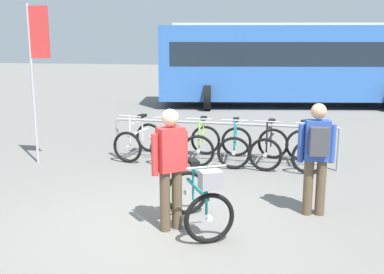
{
  "coord_description": "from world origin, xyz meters",
  "views": [
    {
      "loc": [
        1.58,
        -5.65,
        2.51
      ],
      "look_at": [
        0.29,
        1.33,
        1.0
      ],
      "focal_mm": 42.99,
      "sensor_mm": 36.0,
      "label": 1
    }
  ],
  "objects_px": {
    "racked_bike_red": "(170,142)",
    "racked_bike_teal": "(235,145)",
    "bus_distant": "(293,60)",
    "racked_bike_white": "(139,140)",
    "racked_bike_black": "(269,147)",
    "racked_bike_blue": "(305,149)",
    "pedestrian_with_backpack": "(317,153)",
    "banner_flag": "(37,54)",
    "racked_bike_lime": "(202,144)",
    "person_with_featured_bike": "(171,164)",
    "featured_bicycle": "(199,199)"
  },
  "relations": [
    {
      "from": "racked_bike_lime",
      "to": "bus_distant",
      "type": "height_order",
      "value": "bus_distant"
    },
    {
      "from": "racked_bike_white",
      "to": "bus_distant",
      "type": "bearing_deg",
      "value": 68.06
    },
    {
      "from": "bus_distant",
      "to": "banner_flag",
      "type": "distance_m",
      "value": 10.87
    },
    {
      "from": "racked_bike_white",
      "to": "racked_bike_red",
      "type": "relative_size",
      "value": 1.04
    },
    {
      "from": "bus_distant",
      "to": "banner_flag",
      "type": "relative_size",
      "value": 3.21
    },
    {
      "from": "featured_bicycle",
      "to": "person_with_featured_bike",
      "type": "xyz_separation_m",
      "value": [
        -0.38,
        -0.04,
        0.46
      ]
    },
    {
      "from": "racked_bike_blue",
      "to": "banner_flag",
      "type": "bearing_deg",
      "value": -172.67
    },
    {
      "from": "racked_bike_white",
      "to": "racked_bike_blue",
      "type": "height_order",
      "value": "same"
    },
    {
      "from": "banner_flag",
      "to": "racked_bike_lime",
      "type": "bearing_deg",
      "value": 13.62
    },
    {
      "from": "racked_bike_teal",
      "to": "person_with_featured_bike",
      "type": "relative_size",
      "value": 0.69
    },
    {
      "from": "racked_bike_blue",
      "to": "pedestrian_with_backpack",
      "type": "xyz_separation_m",
      "value": [
        -0.01,
        -2.64,
        0.57
      ]
    },
    {
      "from": "racked_bike_teal",
      "to": "racked_bike_black",
      "type": "height_order",
      "value": "same"
    },
    {
      "from": "racked_bike_white",
      "to": "racked_bike_teal",
      "type": "height_order",
      "value": "same"
    },
    {
      "from": "racked_bike_lime",
      "to": "bus_distant",
      "type": "xyz_separation_m",
      "value": [
        2.09,
        8.71,
        1.37
      ]
    },
    {
      "from": "racked_bike_red",
      "to": "bus_distant",
      "type": "relative_size",
      "value": 0.11
    },
    {
      "from": "racked_bike_red",
      "to": "racked_bike_teal",
      "type": "bearing_deg",
      "value": -2.54
    },
    {
      "from": "racked_bike_white",
      "to": "racked_bike_lime",
      "type": "height_order",
      "value": "same"
    },
    {
      "from": "racked_bike_white",
      "to": "racked_bike_red",
      "type": "height_order",
      "value": "same"
    },
    {
      "from": "pedestrian_with_backpack",
      "to": "featured_bicycle",
      "type": "bearing_deg",
      "value": -151.5
    },
    {
      "from": "racked_bike_lime",
      "to": "person_with_featured_bike",
      "type": "distance_m",
      "value": 3.65
    },
    {
      "from": "racked_bike_red",
      "to": "racked_bike_teal",
      "type": "distance_m",
      "value": 1.4
    },
    {
      "from": "pedestrian_with_backpack",
      "to": "banner_flag",
      "type": "bearing_deg",
      "value": 159.67
    },
    {
      "from": "featured_bicycle",
      "to": "pedestrian_with_backpack",
      "type": "height_order",
      "value": "pedestrian_with_backpack"
    },
    {
      "from": "racked_bike_white",
      "to": "racked_bike_blue",
      "type": "relative_size",
      "value": 1.01
    },
    {
      "from": "racked_bike_lime",
      "to": "person_with_featured_bike",
      "type": "bearing_deg",
      "value": -87.39
    },
    {
      "from": "featured_bicycle",
      "to": "pedestrian_with_backpack",
      "type": "xyz_separation_m",
      "value": [
        1.55,
        0.84,
        0.49
      ]
    },
    {
      "from": "pedestrian_with_backpack",
      "to": "banner_flag",
      "type": "distance_m",
      "value": 5.78
    },
    {
      "from": "racked_bike_teal",
      "to": "pedestrian_with_backpack",
      "type": "xyz_separation_m",
      "value": [
        1.39,
        -2.7,
        0.57
      ]
    },
    {
      "from": "racked_bike_teal",
      "to": "bus_distant",
      "type": "bearing_deg",
      "value": 80.99
    },
    {
      "from": "featured_bicycle",
      "to": "racked_bike_white",
      "type": "bearing_deg",
      "value": 118.06
    },
    {
      "from": "racked_bike_red",
      "to": "banner_flag",
      "type": "xyz_separation_m",
      "value": [
        -2.5,
        -0.81,
        1.86
      ]
    },
    {
      "from": "racked_bike_white",
      "to": "pedestrian_with_backpack",
      "type": "relative_size",
      "value": 0.72
    },
    {
      "from": "racked_bike_teal",
      "to": "racked_bike_blue",
      "type": "bearing_deg",
      "value": -2.54
    },
    {
      "from": "pedestrian_with_backpack",
      "to": "bus_distant",
      "type": "xyz_separation_m",
      "value": [
        -0.01,
        11.44,
        0.8
      ]
    },
    {
      "from": "racked_bike_white",
      "to": "person_with_featured_bike",
      "type": "relative_size",
      "value": 0.72
    },
    {
      "from": "racked_bike_teal",
      "to": "racked_bike_red",
      "type": "bearing_deg",
      "value": 177.46
    },
    {
      "from": "racked_bike_white",
      "to": "racked_bike_black",
      "type": "distance_m",
      "value": 2.8
    },
    {
      "from": "racked_bike_white",
      "to": "pedestrian_with_backpack",
      "type": "bearing_deg",
      "value": -38.69
    },
    {
      "from": "racked_bike_red",
      "to": "bus_distant",
      "type": "xyz_separation_m",
      "value": [
        2.78,
        8.68,
        1.37
      ]
    },
    {
      "from": "racked_bike_white",
      "to": "banner_flag",
      "type": "height_order",
      "value": "banner_flag"
    },
    {
      "from": "racked_bike_red",
      "to": "pedestrian_with_backpack",
      "type": "xyz_separation_m",
      "value": [
        2.79,
        -2.76,
        0.57
      ]
    },
    {
      "from": "person_with_featured_bike",
      "to": "banner_flag",
      "type": "relative_size",
      "value": 0.51
    },
    {
      "from": "racked_bike_teal",
      "to": "pedestrian_with_backpack",
      "type": "relative_size",
      "value": 0.69
    },
    {
      "from": "racked_bike_white",
      "to": "racked_bike_teal",
      "type": "xyz_separation_m",
      "value": [
        2.1,
        -0.09,
        0.0
      ]
    },
    {
      "from": "racked_bike_teal",
      "to": "bus_distant",
      "type": "distance_m",
      "value": 8.96
    },
    {
      "from": "racked_bike_blue",
      "to": "bus_distant",
      "type": "xyz_separation_m",
      "value": [
        -0.01,
        8.8,
        1.37
      ]
    },
    {
      "from": "featured_bicycle",
      "to": "banner_flag",
      "type": "bearing_deg",
      "value": 143.15
    },
    {
      "from": "racked_bike_white",
      "to": "featured_bicycle",
      "type": "relative_size",
      "value": 0.94
    },
    {
      "from": "person_with_featured_bike",
      "to": "pedestrian_with_backpack",
      "type": "xyz_separation_m",
      "value": [
        1.93,
        0.88,
        0.03
      ]
    },
    {
      "from": "racked_bike_black",
      "to": "racked_bike_blue",
      "type": "bearing_deg",
      "value": -2.54
    }
  ]
}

